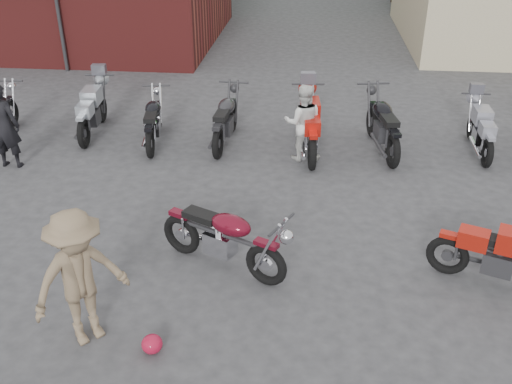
# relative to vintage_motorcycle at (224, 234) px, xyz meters

# --- Properties ---
(ground) EXTENTS (90.00, 90.00, 0.00)m
(ground) POSITION_rel_vintage_motorcycle_xyz_m (0.71, -0.77, -0.57)
(ground) COLOR #313133
(vintage_motorcycle) EXTENTS (2.06, 1.45, 1.14)m
(vintage_motorcycle) POSITION_rel_vintage_motorcycle_xyz_m (0.00, 0.00, 0.00)
(vintage_motorcycle) COLOR #570A19
(vintage_motorcycle) RESTS_ON ground
(sportbike) EXTENTS (1.94, 1.25, 1.07)m
(sportbike) POSITION_rel_vintage_motorcycle_xyz_m (3.72, -0.06, -0.04)
(sportbike) COLOR #AB190E
(sportbike) RESTS_ON ground
(helmet) EXTENTS (0.28, 0.28, 0.23)m
(helmet) POSITION_rel_vintage_motorcycle_xyz_m (-0.60, -1.70, -0.46)
(helmet) COLOR #A3112E
(helmet) RESTS_ON ground
(person_dark) EXTENTS (0.60, 0.40, 1.64)m
(person_dark) POSITION_rel_vintage_motorcycle_xyz_m (-4.58, 2.90, 0.25)
(person_dark) COLOR black
(person_dark) RESTS_ON ground
(person_light) EXTENTS (0.76, 0.61, 1.51)m
(person_light) POSITION_rel_vintage_motorcycle_xyz_m (0.97, 3.79, 0.18)
(person_light) COLOR silver
(person_light) RESTS_ON ground
(person_tan) EXTENTS (1.25, 1.24, 1.73)m
(person_tan) POSITION_rel_vintage_motorcycle_xyz_m (-1.41, -1.53, 0.29)
(person_tan) COLOR #79654B
(person_tan) RESTS_ON ground
(row_bike_1) EXTENTS (0.85, 2.06, 1.17)m
(row_bike_1) POSITION_rel_vintage_motorcycle_xyz_m (-3.55, 4.62, 0.01)
(row_bike_1) COLOR #92989F
(row_bike_1) RESTS_ON ground
(row_bike_2) EXTENTS (0.89, 1.96, 1.10)m
(row_bike_2) POSITION_rel_vintage_motorcycle_xyz_m (-2.11, 4.25, -0.02)
(row_bike_2) COLOR black
(row_bike_2) RESTS_ON ground
(row_bike_3) EXTENTS (0.78, 2.05, 1.17)m
(row_bike_3) POSITION_rel_vintage_motorcycle_xyz_m (-0.63, 4.39, 0.01)
(row_bike_3) COLOR #252527
(row_bike_3) RESTS_ON ground
(row_bike_4) EXTENTS (0.88, 2.20, 1.25)m
(row_bike_4) POSITION_rel_vintage_motorcycle_xyz_m (1.10, 4.13, 0.05)
(row_bike_4) COLOR #AD170E
(row_bike_4) RESTS_ON ground
(row_bike_5) EXTENTS (1.05, 2.22, 1.24)m
(row_bike_5) POSITION_rel_vintage_motorcycle_xyz_m (2.55, 4.35, 0.05)
(row_bike_5) COLOR black
(row_bike_5) RESTS_ON ground
(row_bike_6) EXTENTS (0.65, 1.86, 1.07)m
(row_bike_6) POSITION_rel_vintage_motorcycle_xyz_m (4.49, 4.46, -0.04)
(row_bike_6) COLOR gray
(row_bike_6) RESTS_ON ground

